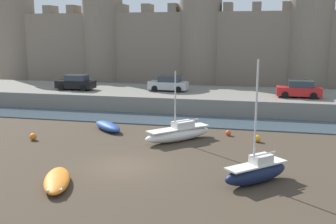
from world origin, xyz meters
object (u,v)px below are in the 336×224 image
sailboat_foreground_left (179,133)px  car_quay_west (76,83)px  rowboat_foreground_right (57,180)px  rowboat_midflat_left (108,126)px  mooring_buoy_near_shore (257,139)px  car_quay_east (169,84)px  car_quay_centre_east (299,89)px  mooring_buoy_mid_mud (33,137)px  sailboat_foreground_centre (257,171)px  mooring_buoy_near_channel (228,133)px

sailboat_foreground_left → car_quay_west: sailboat_foreground_left is taller
rowboat_foreground_right → rowboat_midflat_left: (-1.73, 11.46, 0.04)m
mooring_buoy_near_shore → car_quay_east: size_ratio=0.12×
rowboat_foreground_right → car_quay_east: size_ratio=0.94×
sailboat_foreground_left → car_quay_centre_east: 15.28m
rowboat_foreground_right → car_quay_west: car_quay_west is taller
mooring_buoy_near_shore → mooring_buoy_mid_mud: size_ratio=0.99×
mooring_buoy_near_shore → car_quay_centre_east: (3.79, 11.07, 2.12)m
rowboat_midflat_left → mooring_buoy_mid_mud: bearing=-136.8°
rowboat_foreground_right → mooring_buoy_near_shore: size_ratio=7.74×
sailboat_foreground_centre → mooring_buoy_mid_mud: (-15.80, 4.88, -0.37)m
car_quay_west → sailboat_foreground_left: bearing=-41.3°
sailboat_foreground_centre → mooring_buoy_near_shore: (0.02, 7.98, -0.37)m
sailboat_foreground_left → sailboat_foreground_centre: bearing=-52.1°
sailboat_foreground_left → mooring_buoy_near_channel: 4.08m
sailboat_foreground_centre → mooring_buoy_mid_mud: 16.54m
car_quay_centre_east → sailboat_foreground_centre: bearing=-101.3°
sailboat_foreground_left → mooring_buoy_mid_mud: size_ratio=9.90×
sailboat_foreground_centre → mooring_buoy_mid_mud: bearing=162.8°
car_quay_centre_east → car_quay_west: same height
rowboat_foreground_right → mooring_buoy_near_channel: size_ratio=9.17×
rowboat_midflat_left → car_quay_centre_east: car_quay_centre_east is taller
mooring_buoy_mid_mud → car_quay_centre_east: size_ratio=0.12×
car_quay_west → mooring_buoy_mid_mud: bearing=-76.6°
rowboat_midflat_left → car_quay_east: 12.03m
mooring_buoy_near_shore → car_quay_west: car_quay_west is taller
mooring_buoy_near_shore → car_quay_west: 22.31m
sailboat_foreground_left → car_quay_east: sailboat_foreground_left is taller
mooring_buoy_near_channel → rowboat_midflat_left: bearing=-177.2°
sailboat_foreground_centre → mooring_buoy_near_shore: size_ratio=12.72×
rowboat_foreground_right → car_quay_centre_east: size_ratio=0.94×
sailboat_foreground_centre → car_quay_west: 27.14m
rowboat_foreground_right → mooring_buoy_near_channel: (7.76, 11.93, -0.10)m
sailboat_foreground_left → mooring_buoy_near_channel: size_ratio=11.89×
mooring_buoy_near_shore → car_quay_east: car_quay_east is taller
sailboat_foreground_left → rowboat_foreground_right: 10.65m
rowboat_midflat_left → car_quay_west: size_ratio=0.82×
sailboat_foreground_left → mooring_buoy_near_shore: bearing=9.3°
sailboat_foreground_left → rowboat_foreground_right: size_ratio=1.30×
car_quay_centre_east → car_quay_east: (-13.05, 1.40, 0.00)m
mooring_buoy_near_channel → car_quay_east: size_ratio=0.10×
rowboat_foreground_right → car_quay_centre_east: 25.72m
sailboat_foreground_centre → car_quay_east: bearing=114.3°
car_quay_centre_east → car_quay_west: (-23.00, 0.05, 0.00)m
car_quay_west → car_quay_centre_east: bearing=-0.1°
mooring_buoy_near_channel → car_quay_west: bearing=150.2°
mooring_buoy_near_channel → rowboat_foreground_right: bearing=-123.0°
sailboat_foreground_left → car_quay_centre_east: (9.31, 11.98, 1.81)m
mooring_buoy_mid_mud → car_quay_east: (6.56, 15.57, 2.12)m
rowboat_midflat_left → car_quay_west: 12.94m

